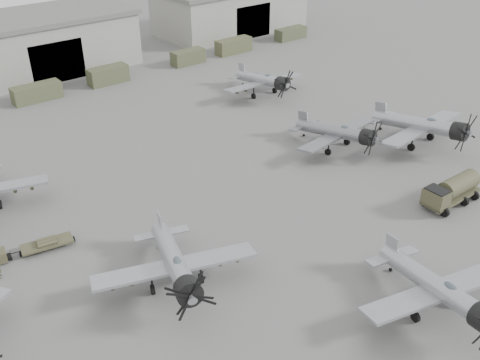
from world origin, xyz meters
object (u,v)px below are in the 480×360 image
(fuel_tanker, at_px, (452,189))
(tug_trailer, at_px, (14,252))
(aircraft_far_1, at_px, (265,81))
(aircraft_mid_1, at_px, (176,265))
(aircraft_mid_3, at_px, (425,126))
(aircraft_near_1, at_px, (442,290))
(aircraft_mid_2, at_px, (340,133))

(fuel_tanker, distance_m, tug_trailer, 39.54)
(fuel_tanker, relative_size, tug_trailer, 0.92)
(tug_trailer, bearing_deg, aircraft_far_1, 30.22)
(aircraft_mid_1, relative_size, aircraft_mid_3, 0.92)
(aircraft_mid_3, bearing_deg, aircraft_far_1, 96.37)
(fuel_tanker, xyz_separation_m, tug_trailer, (-35.17, 18.03, -0.95))
(aircraft_near_1, distance_m, aircraft_mid_2, 26.11)
(aircraft_mid_3, xyz_separation_m, tug_trailer, (-43.74, 9.14, -1.90))
(aircraft_mid_1, relative_size, tug_trailer, 1.67)
(fuel_tanker, bearing_deg, aircraft_mid_2, 91.54)
(aircraft_near_1, distance_m, fuel_tanker, 15.96)
(aircraft_mid_1, bearing_deg, fuel_tanker, 6.54)
(aircraft_mid_2, height_order, fuel_tanker, aircraft_mid_2)
(fuel_tanker, bearing_deg, aircraft_mid_3, 48.47)
(aircraft_mid_2, distance_m, fuel_tanker, 14.25)
(aircraft_near_1, distance_m, aircraft_far_1, 43.95)
(aircraft_far_1, distance_m, tug_trailer, 42.42)
(aircraft_mid_2, bearing_deg, aircraft_mid_3, -38.03)
(aircraft_mid_3, xyz_separation_m, aircraft_far_1, (-3.74, 23.15, -0.19))
(aircraft_near_1, relative_size, aircraft_far_1, 0.99)
(aircraft_mid_3, height_order, aircraft_far_1, aircraft_mid_3)
(aircraft_mid_3, bearing_deg, aircraft_mid_1, -178.78)
(aircraft_mid_1, bearing_deg, aircraft_mid_3, 23.95)
(aircraft_near_1, bearing_deg, aircraft_far_1, 79.48)
(aircraft_far_1, height_order, fuel_tanker, aircraft_far_1)
(aircraft_far_1, bearing_deg, aircraft_mid_3, -76.90)
(aircraft_mid_1, distance_m, tug_trailer, 14.38)
(aircraft_far_1, relative_size, fuel_tanker, 1.82)
(aircraft_mid_1, xyz_separation_m, aircraft_mid_2, (27.10, 7.83, -0.10))
(aircraft_near_1, bearing_deg, tug_trailer, 144.30)
(aircraft_near_1, height_order, fuel_tanker, aircraft_near_1)
(aircraft_near_1, xyz_separation_m, tug_trailer, (-21.21, 25.72, -1.68))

